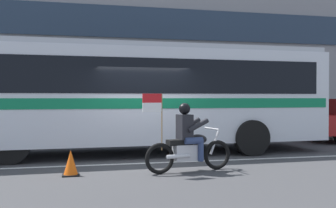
{
  "coord_description": "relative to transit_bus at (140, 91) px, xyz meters",
  "views": [
    {
      "loc": [
        -1.79,
        -10.52,
        1.69
      ],
      "look_at": [
        0.58,
        -0.3,
        1.52
      ],
      "focal_mm": 42.01,
      "sensor_mm": 36.0,
      "label": 1
    }
  ],
  "objects": [
    {
      "name": "sidewalk_curb",
      "position": [
        -0.05,
        3.91,
        -1.81
      ],
      "size": [
        28.0,
        3.8,
        0.15
      ],
      "primitive_type": "cube",
      "color": "#B7B2A8",
      "rests_on": "ground_plane"
    },
    {
      "name": "motorcycle_with_rider",
      "position": [
        0.62,
        -3.16,
        -1.22
      ],
      "size": [
        2.17,
        0.73,
        1.78
      ],
      "color": "black",
      "rests_on": "ground_plane"
    },
    {
      "name": "transit_bus",
      "position": [
        0.0,
        0.0,
        0.0
      ],
      "size": [
        11.36,
        2.89,
        3.22
      ],
      "color": "silver",
      "rests_on": "ground_plane"
    },
    {
      "name": "ground_plane",
      "position": [
        -0.05,
        -1.19,
        -1.88
      ],
      "size": [
        60.0,
        60.0,
        0.0
      ],
      "primitive_type": "plane",
      "color": "#3D3D3F"
    },
    {
      "name": "lane_center_stripe",
      "position": [
        -0.05,
        -1.79,
        -1.88
      ],
      "size": [
        26.6,
        0.14,
        0.01
      ],
      "primitive_type": "cube",
      "color": "silver",
      "rests_on": "ground_plane"
    },
    {
      "name": "traffic_cone",
      "position": [
        -1.97,
        -3.0,
        -1.63
      ],
      "size": [
        0.36,
        0.36,
        0.55
      ],
      "color": "#EA590F",
      "rests_on": "ground_plane"
    }
  ]
}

